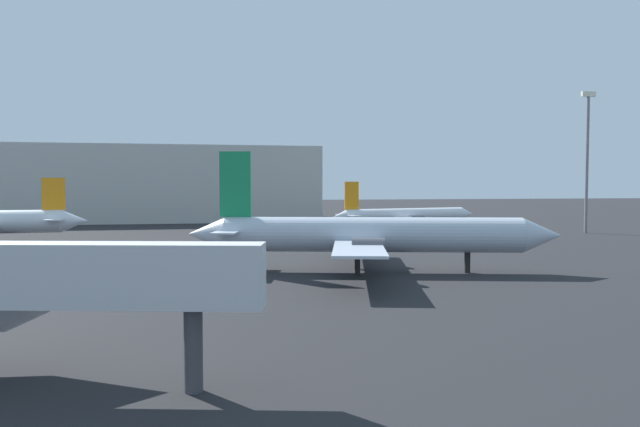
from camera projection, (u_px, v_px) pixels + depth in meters
airplane_distant at (369, 235)px, 52.61m from camera, size 32.96×26.25×10.79m
airplane_far_right at (405, 215)px, 102.23m from camera, size 28.26×19.65×8.35m
light_mast_right at (587, 155)px, 95.45m from camera, size 2.40×0.50×22.83m
terminal_building at (146, 184)px, 130.26m from camera, size 73.92×26.88×15.99m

